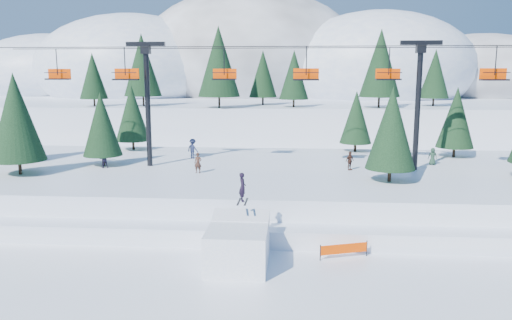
# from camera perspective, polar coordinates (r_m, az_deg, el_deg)

# --- Properties ---
(ground) EXTENTS (160.00, 160.00, 0.00)m
(ground) POSITION_cam_1_polar(r_m,az_deg,el_deg) (25.20, -3.40, -14.08)
(ground) COLOR white
(ground) RESTS_ON ground
(mid_shelf) EXTENTS (70.00, 22.00, 2.50)m
(mid_shelf) POSITION_cam_1_polar(r_m,az_deg,el_deg) (41.91, -0.06, -2.51)
(mid_shelf) COLOR white
(mid_shelf) RESTS_ON ground
(berm) EXTENTS (70.00, 6.00, 1.10)m
(berm) POSITION_cam_1_polar(r_m,az_deg,el_deg) (32.45, -1.47, -7.49)
(berm) COLOR white
(berm) RESTS_ON ground
(mountain_ridge) EXTENTS (119.00, 61.44, 26.46)m
(mountain_ridge) POSITION_cam_1_polar(r_m,az_deg,el_deg) (96.53, -0.48, 9.50)
(mountain_ridge) COLOR white
(mountain_ridge) RESTS_ON ground
(jump_kicker) EXTENTS (3.19, 4.39, 4.82)m
(jump_kicker) POSITION_cam_1_polar(r_m,az_deg,el_deg) (27.10, -2.07, -9.63)
(jump_kicker) COLOR white
(jump_kicker) RESTS_ON ground
(chairlift) EXTENTS (46.00, 3.21, 10.28)m
(chairlift) POSITION_cam_1_polar(r_m,az_deg,el_deg) (40.90, 2.17, 8.58)
(chairlift) COLOR black
(chairlift) RESTS_ON mid_shelf
(conifer_stand) EXTENTS (63.46, 17.56, 9.16)m
(conifer_stand) POSITION_cam_1_polar(r_m,az_deg,el_deg) (41.73, 4.95, 5.03)
(conifer_stand) COLOR black
(conifer_stand) RESTS_ON mid_shelf
(distant_skiers) EXTENTS (28.38, 7.55, 1.82)m
(distant_skiers) POSITION_cam_1_polar(r_m,az_deg,el_deg) (43.06, -2.50, 0.62)
(distant_skiers) COLOR #202746
(distant_skiers) RESTS_ON mid_shelf
(banner_near) EXTENTS (2.71, 0.96, 0.90)m
(banner_near) POSITION_cam_1_polar(r_m,az_deg,el_deg) (28.75, 10.01, -9.98)
(banner_near) COLOR black
(banner_near) RESTS_ON ground
(banner_far) EXTENTS (2.73, 0.89, 0.90)m
(banner_far) POSITION_cam_1_polar(r_m,az_deg,el_deg) (31.00, 16.76, -8.77)
(banner_far) COLOR black
(banner_far) RESTS_ON ground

